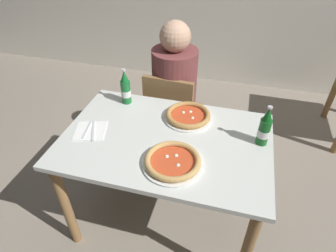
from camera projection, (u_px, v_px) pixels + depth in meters
ground_plane at (166, 215)px, 2.10m from camera, size 8.00×8.00×0.00m
dining_table_main at (166, 152)px, 1.71m from camera, size 1.20×0.80×0.75m
chair_behind_table at (172, 114)px, 2.29m from camera, size 0.42×0.42×0.85m
diner_seated at (174, 100)px, 2.27m from camera, size 0.34×0.34×1.21m
pizza_margherita_near at (173, 161)px, 1.46m from camera, size 0.32×0.32×0.04m
pizza_marinara_far at (188, 116)px, 1.78m from camera, size 0.30×0.30×0.04m
beer_bottle_left at (126, 89)px, 1.88m from camera, size 0.07×0.07×0.25m
beer_bottle_center at (265, 128)px, 1.54m from camera, size 0.07×0.07×0.25m
napkin_with_cutlery at (90, 131)px, 1.69m from camera, size 0.22×0.22×0.01m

